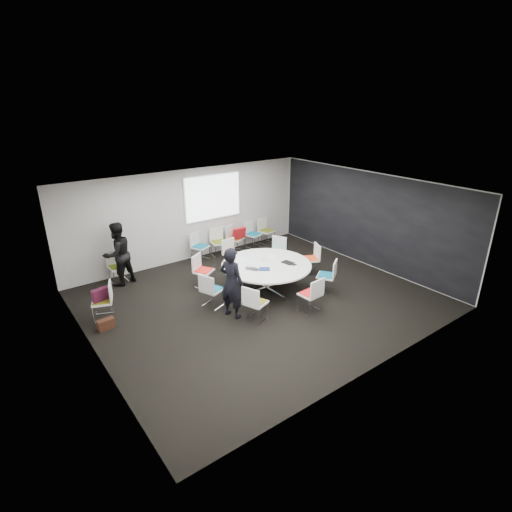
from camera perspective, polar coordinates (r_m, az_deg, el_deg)
room_shell at (r=9.65m, az=0.91°, el=1.35°), size 8.08×7.08×2.88m
conference_table at (r=10.44m, az=1.49°, el=-2.05°), size 2.33×2.33×0.73m
projection_screen at (r=12.66m, az=-6.13°, el=8.35°), size 1.90×0.03×1.35m
chair_ring_a at (r=11.60m, az=7.74°, el=-1.20°), size 0.60×0.60×0.88m
chair_ring_b at (r=12.02m, az=2.95°, el=-0.18°), size 0.61×0.62×0.88m
chair_ring_c at (r=11.85m, az=-3.39°, el=-0.53°), size 0.50×0.49×0.88m
chair_ring_d at (r=10.82m, az=-7.49°, el=-2.95°), size 0.63×0.62×0.88m
chair_ring_e at (r=9.78m, az=-6.29°, el=-5.71°), size 0.58×0.59×0.88m
chair_ring_f at (r=9.15m, az=-0.11°, el=-7.64°), size 0.58×0.59×0.88m
chair_ring_g at (r=9.60m, az=7.76°, el=-6.35°), size 0.49×0.48×0.88m
chair_ring_h at (r=10.60m, az=10.00°, el=-3.65°), size 0.63×0.63×0.88m
chair_back_a at (r=12.54m, az=-7.98°, el=0.59°), size 0.60×0.59×0.88m
chair_back_b at (r=12.85m, az=-5.33°, el=1.25°), size 0.52×0.51×0.88m
chair_back_c at (r=13.14m, az=-2.97°, el=1.79°), size 0.60×0.59×0.88m
chair_back_d at (r=13.53m, az=-0.41°, el=2.42°), size 0.56×0.55×0.88m
chair_back_e at (r=13.88m, az=1.47°, el=2.92°), size 0.53×0.52×0.88m
chair_spare_left at (r=9.86m, az=-20.90°, el=-6.90°), size 0.58×0.59×0.88m
chair_person_back at (r=11.61m, az=-19.05°, el=-2.24°), size 0.47×0.46×0.88m
person_main at (r=9.08m, az=-3.49°, el=-3.84°), size 0.59×0.72×1.70m
person_back at (r=11.24m, az=-19.15°, el=0.26°), size 1.01×0.88×1.74m
laptop at (r=10.08m, az=-0.43°, el=-1.74°), size 0.37×0.41×0.03m
laptop_lid at (r=10.12m, az=-1.41°, el=-0.95°), size 0.13×0.28×0.22m
notebook_black at (r=10.46m, az=4.55°, el=-0.94°), size 0.28×0.34×0.02m
tablet_folio at (r=10.04m, az=1.23°, el=-1.85°), size 0.33×0.31×0.03m
papers_right at (r=10.85m, az=2.36°, el=-0.06°), size 0.36×0.36×0.00m
papers_front at (r=10.74m, az=4.34°, el=-0.36°), size 0.32×0.24×0.00m
cup at (r=10.56m, az=0.98°, el=-0.43°), size 0.08×0.08×0.09m
phone at (r=10.35m, az=5.47°, el=-1.25°), size 0.14×0.08×0.01m
maroon_bag at (r=9.71m, az=-21.27°, el=-5.12°), size 0.42×0.22×0.28m
brown_bag at (r=9.50m, az=-20.63°, el=-9.09°), size 0.37×0.18×0.24m
red_jacket at (r=12.83m, az=-2.43°, el=3.30°), size 0.45×0.19×0.36m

